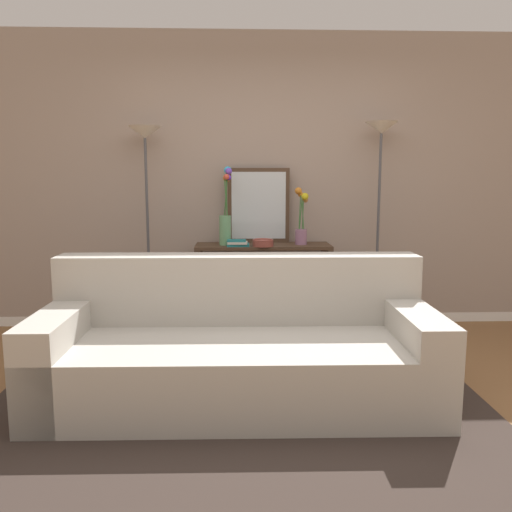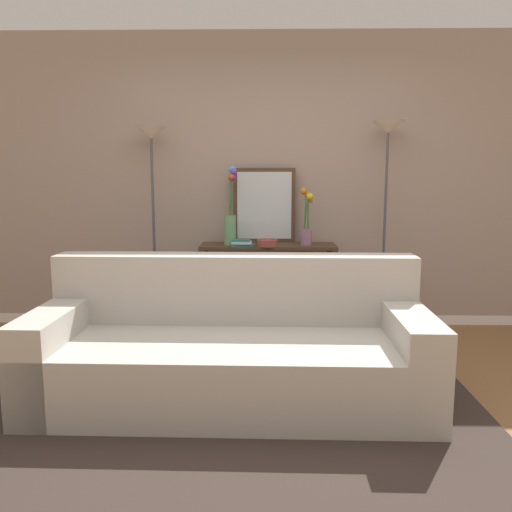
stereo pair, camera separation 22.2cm
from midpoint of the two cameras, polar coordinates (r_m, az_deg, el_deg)
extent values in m
cube|color=brown|center=(3.17, 4.35, -17.88)|extent=(16.00, 16.00, 0.02)
cube|color=white|center=(5.17, 3.00, -6.61)|extent=(12.00, 0.15, 0.09)
cube|color=gray|center=(4.99, 3.12, 8.45)|extent=(12.00, 0.14, 2.60)
cube|color=#332823|center=(3.35, -0.79, -16.03)|extent=(3.08, 2.12, 0.01)
cube|color=#ADA89E|center=(3.36, -0.74, -12.16)|extent=(2.43, 1.03, 0.42)
cube|color=#ADA89E|center=(3.59, -0.48, -3.50)|extent=(2.42, 0.30, 0.46)
cube|color=#ADA89E|center=(3.55, -18.80, -9.95)|extent=(0.26, 0.99, 0.60)
cube|color=#ADA89E|center=(3.46, 17.84, -10.42)|extent=(0.26, 0.99, 0.60)
cube|color=#473323|center=(4.72, 2.65, 1.07)|extent=(1.20, 0.38, 0.03)
cube|color=#473323|center=(4.84, 2.59, -6.43)|extent=(1.10, 0.32, 0.01)
cube|color=#473323|center=(4.65, -4.46, -4.06)|extent=(0.05, 0.05, 0.77)
cube|color=#473323|center=(4.68, 9.75, -4.07)|extent=(0.05, 0.05, 0.77)
cube|color=#473323|center=(4.97, -4.10, -3.23)|extent=(0.05, 0.05, 0.77)
cube|color=#473323|center=(5.00, 9.19, -3.25)|extent=(0.05, 0.05, 0.77)
cylinder|color=#4C4C51|center=(4.95, -9.39, -7.82)|extent=(0.26, 0.26, 0.02)
cylinder|color=#4C4C51|center=(4.78, -9.64, 2.13)|extent=(0.02, 0.02, 1.70)
cone|color=silver|center=(4.77, -9.92, 12.95)|extent=(0.28, 0.28, 0.10)
cylinder|color=#4C4C51|center=(5.01, 14.55, -7.80)|extent=(0.26, 0.26, 0.02)
cylinder|color=#4C4C51|center=(4.84, 14.95, 2.31)|extent=(0.02, 0.02, 1.75)
cone|color=silver|center=(4.83, 15.38, 13.26)|extent=(0.28, 0.28, 0.10)
cube|color=#473323|center=(4.84, 2.22, 5.46)|extent=(0.56, 0.02, 0.68)
cube|color=silver|center=(4.83, 2.22, 5.45)|extent=(0.49, 0.01, 0.61)
cylinder|color=#669E6B|center=(4.68, -1.47, 2.81)|extent=(0.10, 0.10, 0.26)
cylinder|color=#3D7538|center=(4.67, -1.33, 6.82)|extent=(0.04, 0.04, 0.39)
sphere|color=#33B2E9|center=(4.68, -1.15, 9.23)|extent=(0.07, 0.07, 0.07)
cylinder|color=#3D7538|center=(4.65, -1.40, 6.46)|extent=(0.03, 0.02, 0.34)
sphere|color=#D24936|center=(4.63, -1.30, 8.52)|extent=(0.05, 0.05, 0.05)
cylinder|color=#3D7538|center=(4.65, -1.30, 6.42)|extent=(0.02, 0.03, 0.33)
sphere|color=#5D29CC|center=(4.64, -1.08, 8.45)|extent=(0.05, 0.05, 0.05)
cylinder|color=#3D7538|center=(4.67, -1.38, 6.40)|extent=(0.03, 0.02, 0.32)
sphere|color=orange|center=(4.69, -1.26, 8.39)|extent=(0.07, 0.07, 0.07)
cylinder|color=#3D7538|center=(4.66, -1.29, 6.76)|extent=(0.01, 0.03, 0.38)
sphere|color=#6D43C5|center=(4.65, -1.06, 9.12)|extent=(0.06, 0.06, 0.06)
cylinder|color=gray|center=(4.72, 6.76, 2.04)|extent=(0.10, 0.10, 0.14)
cylinder|color=#3D7538|center=(4.71, 6.77, 4.73)|extent=(0.03, 0.01, 0.30)
sphere|color=#C76F1E|center=(4.72, 6.76, 6.59)|extent=(0.05, 0.05, 0.05)
cylinder|color=#3D7538|center=(4.70, 6.98, 4.44)|extent=(0.01, 0.03, 0.26)
sphere|color=#CB8340|center=(4.70, 7.25, 6.01)|extent=(0.05, 0.05, 0.05)
cylinder|color=#3D7538|center=(4.69, 6.96, 4.61)|extent=(0.03, 0.04, 0.29)
sphere|color=gold|center=(4.67, 7.20, 6.37)|extent=(0.06, 0.06, 0.06)
cylinder|color=#3D7538|center=(4.71, 6.66, 4.92)|extent=(0.02, 0.02, 0.34)
sphere|color=orange|center=(4.71, 6.50, 6.98)|extent=(0.06, 0.06, 0.06)
cylinder|color=brown|center=(4.59, 2.59, 1.37)|extent=(0.18, 0.18, 0.05)
torus|color=brown|center=(4.59, 2.59, 1.73)|extent=(0.18, 0.18, 0.01)
cube|color=#1E7075|center=(4.60, -0.10, 1.20)|extent=(0.19, 0.12, 0.02)
cube|color=silver|center=(4.59, -0.17, 1.45)|extent=(0.18, 0.13, 0.02)
cube|color=#1E7075|center=(4.59, -0.27, 1.67)|extent=(0.16, 0.11, 0.02)
cube|color=#6B3360|center=(4.88, -3.07, -7.42)|extent=(0.03, 0.17, 0.11)
cube|color=silver|center=(4.88, -2.66, -7.52)|extent=(0.04, 0.13, 0.10)
cube|color=#BC3328|center=(4.87, -2.12, -7.49)|extent=(0.05, 0.14, 0.10)
cube|color=slate|center=(4.87, -1.50, -7.51)|extent=(0.05, 0.17, 0.10)
cube|color=#2D2D33|center=(4.87, -1.01, -7.50)|extent=(0.03, 0.18, 0.10)
cube|color=#236033|center=(4.87, -0.48, -7.43)|extent=(0.05, 0.14, 0.11)
cube|color=maroon|center=(4.86, 0.22, -7.37)|extent=(0.06, 0.14, 0.13)
cube|color=#1E7075|center=(4.86, 0.85, -7.40)|extent=(0.04, 0.14, 0.12)
cube|color=tan|center=(4.87, 1.38, -7.42)|extent=(0.04, 0.13, 0.12)
cube|color=navy|center=(4.86, 1.95, -7.38)|extent=(0.05, 0.13, 0.13)
camera|label=1|loc=(0.11, -88.40, 0.24)|focal=37.12mm
camera|label=2|loc=(0.11, 91.60, -0.24)|focal=37.12mm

